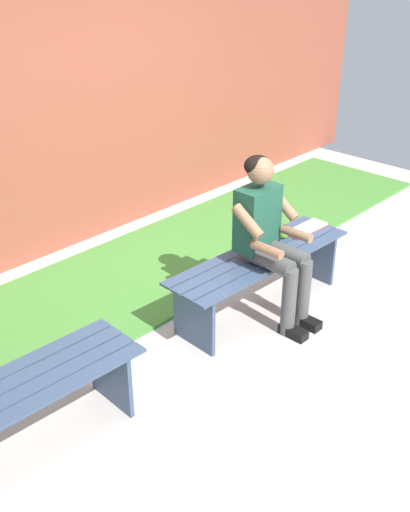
# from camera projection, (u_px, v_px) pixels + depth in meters

# --- Properties ---
(ground_plane) EXTENTS (10.00, 7.00, 0.04)m
(ground_plane) POSITION_uv_depth(u_px,v_px,m) (269.00, 447.00, 3.60)
(ground_plane) COLOR beige
(grass_strip) EXTENTS (9.00, 1.41, 0.03)m
(grass_strip) POSITION_uv_depth(u_px,v_px,m) (64.00, 310.00, 4.85)
(grass_strip) COLOR #478C38
(grass_strip) RESTS_ON ground
(brick_wall) EXTENTS (9.50, 0.24, 2.73)m
(brick_wall) POSITION_uv_depth(u_px,v_px,m) (37.00, 105.00, 5.27)
(brick_wall) COLOR #9E4C38
(brick_wall) RESTS_ON ground
(bench_near) EXTENTS (1.69, 0.52, 0.48)m
(bench_near) POSITION_uv_depth(u_px,v_px,m) (260.00, 268.00, 4.75)
(bench_near) COLOR #384C6B
(bench_near) RESTS_ON ground
(bench_far) EXTENTS (1.71, 0.52, 0.48)m
(bench_far) POSITION_uv_depth(u_px,v_px,m) (1.00, 413.00, 3.31)
(bench_far) COLOR #384C6B
(bench_far) RESTS_ON ground
(person_seated) EXTENTS (0.50, 0.69, 1.28)m
(person_seated) POSITION_uv_depth(u_px,v_px,m) (270.00, 234.00, 4.50)
(person_seated) COLOR #1E513D
(person_seated) RESTS_ON ground
(apple) EXTENTS (0.08, 0.08, 0.08)m
(apple) POSITION_uv_depth(u_px,v_px,m) (283.00, 234.00, 4.94)
(apple) COLOR #72B738
(apple) RESTS_ON bench_near
(book_open) EXTENTS (0.42, 0.17, 0.02)m
(book_open) POSITION_uv_depth(u_px,v_px,m) (306.00, 229.00, 5.10)
(book_open) COLOR white
(book_open) RESTS_ON bench_near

